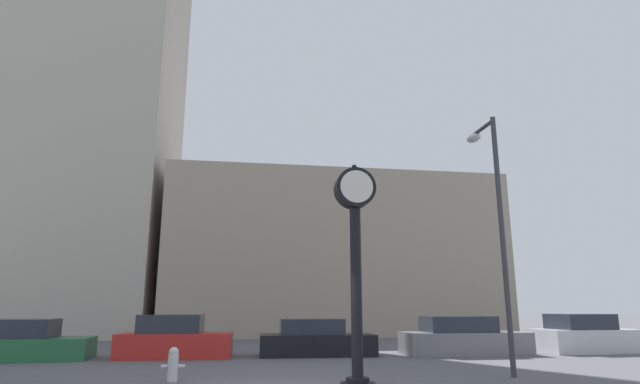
% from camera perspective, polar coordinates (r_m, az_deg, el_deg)
% --- Properties ---
extents(building_tall_tower, '(13.84, 12.00, 38.22)m').
position_cam_1_polar(building_tall_tower, '(40.37, -26.09, 13.94)').
color(building_tall_tower, '#ADA393').
rests_on(building_tall_tower, ground_plane).
extents(building_storefront_row, '(20.95, 12.00, 9.98)m').
position_cam_1_polar(building_storefront_row, '(35.09, 0.94, -7.65)').
color(building_storefront_row, gray).
rests_on(building_storefront_row, ground_plane).
extents(street_clock, '(0.94, 0.76, 5.04)m').
position_cam_1_polar(street_clock, '(11.58, 4.08, -6.01)').
color(street_clock, black).
rests_on(street_clock, ground_plane).
extents(car_green, '(4.50, 2.13, 1.32)m').
position_cam_1_polar(car_green, '(19.94, -31.18, -14.55)').
color(car_green, '#236038').
rests_on(car_green, ground_plane).
extents(car_red, '(3.90, 1.95, 1.46)m').
position_cam_1_polar(car_red, '(18.79, -16.27, -15.88)').
color(car_red, red).
rests_on(car_red, ground_plane).
extents(car_black, '(4.21, 1.88, 1.29)m').
position_cam_1_polar(car_black, '(18.86, -0.50, -16.57)').
color(car_black, black).
rests_on(car_black, ground_plane).
extents(car_grey, '(4.62, 1.82, 1.38)m').
position_cam_1_polar(car_grey, '(19.98, 16.03, -15.78)').
color(car_grey, slate).
rests_on(car_grey, ground_plane).
extents(car_silver, '(3.86, 2.01, 1.45)m').
position_cam_1_polar(car_silver, '(22.73, 27.99, -14.33)').
color(car_silver, '#BCBCC1').
rests_on(car_silver, ground_plane).
extents(fire_hydrant_near, '(0.56, 0.24, 0.78)m').
position_cam_1_polar(fire_hydrant_near, '(12.99, -16.44, -18.32)').
color(fire_hydrant_near, '#B7B7BC').
rests_on(fire_hydrant_near, ground_plane).
extents(street_lamp_right, '(0.36, 1.57, 6.93)m').
position_cam_1_polar(street_lamp_right, '(14.67, 19.17, -1.14)').
color(street_lamp_right, '#38383D').
rests_on(street_lamp_right, ground_plane).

